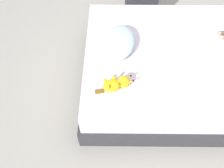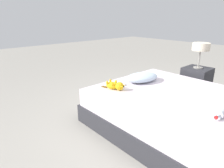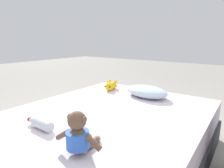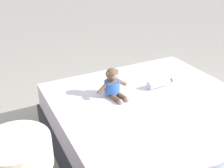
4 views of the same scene
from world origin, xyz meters
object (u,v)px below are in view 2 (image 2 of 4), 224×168
Objects in this scene: bed at (182,114)px; pillow at (142,77)px; plush_yellow_creature at (115,86)px; glass_bottle at (222,112)px; bedside_lamp at (201,48)px; nightstand at (196,83)px.

bed is 3.84× the size of pillow.
glass_bottle is (0.25, -1.12, -0.01)m from plush_yellow_creature.
bed is 1.28m from bedside_lamp.
glass_bottle is at bearing -146.61° from bedside_lamp.
bedside_lamp is (1.23, 0.81, 0.35)m from glass_bottle.
plush_yellow_creature is 0.84× the size of bedside_lamp.
bed is 0.83m from plush_yellow_creature.
bed is at bearing 70.03° from glass_bottle.
pillow reaches higher than nightstand.
bed is 0.54m from glass_bottle.
nightstand is (1.00, -0.29, -0.24)m from pillow.
bed is at bearing -161.19° from bedside_lamp.
bedside_lamp reaches higher than nightstand.
glass_bottle is 0.47× the size of nightstand.
glass_bottle is 1.48m from nightstand.
nightstand is at bearing 33.39° from glass_bottle.
bed is 8.39× the size of glass_bottle.
pillow is at bearing 84.27° from bed.
glass_bottle reaches higher than bed.
bed is 0.71m from pillow.
plush_yellow_creature is 1.54m from bedside_lamp.
nightstand is at bearing 18.81° from bed.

